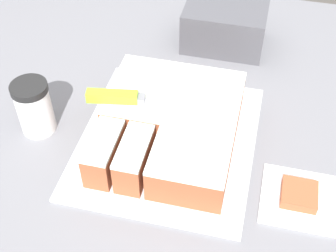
{
  "coord_description": "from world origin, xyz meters",
  "views": [
    {
      "loc": [
        0.22,
        -0.71,
        1.67
      ],
      "look_at": [
        0.07,
        -0.08,
        1.0
      ],
      "focal_mm": 50.0,
      "sensor_mm": 36.0,
      "label": 1
    }
  ],
  "objects_px": {
    "storage_box": "(225,26)",
    "cake_board": "(168,140)",
    "coffee_cup": "(34,107)",
    "brownie": "(299,194)",
    "cake": "(170,125)",
    "knife": "(125,98)"
  },
  "relations": [
    {
      "from": "storage_box",
      "to": "cake_board",
      "type": "bearing_deg",
      "value": -99.02
    },
    {
      "from": "storage_box",
      "to": "coffee_cup",
      "type": "bearing_deg",
      "value": -130.37
    },
    {
      "from": "cake_board",
      "to": "coffee_cup",
      "type": "bearing_deg",
      "value": -174.51
    },
    {
      "from": "storage_box",
      "to": "brownie",
      "type": "bearing_deg",
      "value": -65.02
    },
    {
      "from": "cake",
      "to": "brownie",
      "type": "bearing_deg",
      "value": -18.9
    },
    {
      "from": "cake_board",
      "to": "brownie",
      "type": "relative_size",
      "value": 6.14
    },
    {
      "from": "knife",
      "to": "brownie",
      "type": "relative_size",
      "value": 4.17
    },
    {
      "from": "knife",
      "to": "storage_box",
      "type": "distance_m",
      "value": 0.38
    },
    {
      "from": "cake_board",
      "to": "coffee_cup",
      "type": "distance_m",
      "value": 0.28
    },
    {
      "from": "brownie",
      "to": "cake_board",
      "type": "bearing_deg",
      "value": 162.14
    },
    {
      "from": "brownie",
      "to": "storage_box",
      "type": "height_order",
      "value": "storage_box"
    },
    {
      "from": "knife",
      "to": "cake_board",
      "type": "bearing_deg",
      "value": -16.05
    },
    {
      "from": "coffee_cup",
      "to": "storage_box",
      "type": "bearing_deg",
      "value": 49.63
    },
    {
      "from": "cake_board",
      "to": "cake",
      "type": "height_order",
      "value": "cake"
    },
    {
      "from": "coffee_cup",
      "to": "storage_box",
      "type": "distance_m",
      "value": 0.51
    },
    {
      "from": "cake_board",
      "to": "knife",
      "type": "height_order",
      "value": "knife"
    },
    {
      "from": "knife",
      "to": "brownie",
      "type": "height_order",
      "value": "knife"
    },
    {
      "from": "coffee_cup",
      "to": "storage_box",
      "type": "height_order",
      "value": "coffee_cup"
    },
    {
      "from": "coffee_cup",
      "to": "brownie",
      "type": "height_order",
      "value": "coffee_cup"
    },
    {
      "from": "cake_board",
      "to": "knife",
      "type": "xyz_separation_m",
      "value": [
        -0.09,
        0.01,
        0.09
      ]
    },
    {
      "from": "knife",
      "to": "storage_box",
      "type": "height_order",
      "value": "storage_box"
    },
    {
      "from": "coffee_cup",
      "to": "brownie",
      "type": "relative_size",
      "value": 1.84
    }
  ]
}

